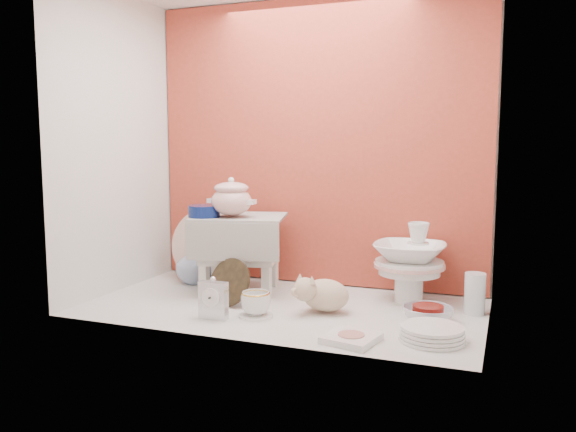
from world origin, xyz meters
name	(u,v)px	position (x,y,z in m)	size (l,w,h in m)	color
ground	(282,306)	(0.00, 0.00, 0.00)	(1.80, 1.80, 0.00)	silver
niche_shell	(296,105)	(0.00, 0.18, 0.93)	(1.86, 1.03, 1.53)	#B23D2C
step_stool	(240,254)	(-0.30, 0.18, 0.19)	(0.45, 0.38, 0.39)	silver
soup_tureen	(231,197)	(-0.31, 0.11, 0.49)	(0.24, 0.24, 0.20)	white
cobalt_bowl	(204,211)	(-0.44, 0.07, 0.42)	(0.16, 0.16, 0.06)	#0B1B55
floral_platter	(206,245)	(-0.58, 0.33, 0.20)	(0.41, 0.11, 0.40)	silver
blue_white_vase	(195,263)	(-0.61, 0.26, 0.11)	(0.21, 0.21, 0.22)	white
lacquer_tray	(230,282)	(-0.24, -0.06, 0.11)	(0.23, 0.10, 0.22)	black
mantel_clock	(213,298)	(-0.20, -0.29, 0.09)	(0.12, 0.04, 0.18)	silver
plush_pig	(325,295)	(0.21, -0.02, 0.08)	(0.27, 0.19, 0.16)	#C5AA8B
teacup_saucer	(256,316)	(-0.05, -0.20, 0.01)	(0.15, 0.15, 0.01)	white
gold_rim_teacup	(256,303)	(-0.05, -0.20, 0.06)	(0.13, 0.13, 0.10)	white
lattice_dish	(351,338)	(0.42, -0.36, 0.01)	(0.19, 0.19, 0.03)	white
dinner_plate_stack	(432,333)	(0.71, -0.24, 0.03)	(0.25, 0.25, 0.06)	white
crystal_bowl	(428,314)	(0.66, 0.00, 0.03)	(0.21, 0.21, 0.07)	silver
clear_glass_vase	(475,294)	(0.84, 0.20, 0.09)	(0.09, 0.09, 0.18)	silver
porcelain_tower	(409,262)	(0.53, 0.29, 0.19)	(0.34, 0.34, 0.38)	white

